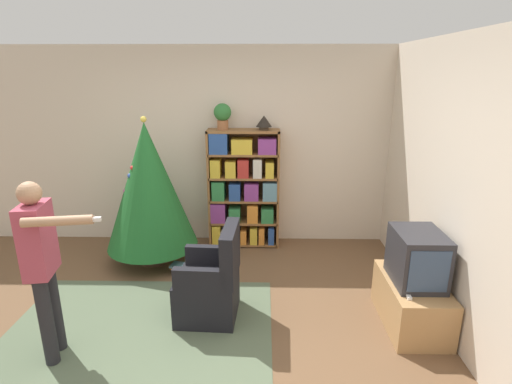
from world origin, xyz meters
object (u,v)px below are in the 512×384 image
(bookshelf, at_px, (242,189))
(armchair, at_px, (211,285))
(christmas_tree, at_px, (149,187))
(standing_person, at_px, (42,259))
(television, at_px, (417,257))
(table_lamp, at_px, (264,122))
(potted_plant, at_px, (223,114))

(bookshelf, height_order, armchair, bookshelf)
(christmas_tree, distance_m, standing_person, 1.78)
(television, height_order, standing_person, standing_person)
(table_lamp, bearing_deg, christmas_tree, -158.16)
(television, xyz_separation_m, christmas_tree, (-2.74, 1.24, 0.28))
(potted_plant, xyz_separation_m, table_lamp, (0.52, 0.00, -0.09))
(bookshelf, height_order, standing_person, bookshelf)
(standing_person, relative_size, table_lamp, 7.54)
(bookshelf, distance_m, table_lamp, 0.93)
(christmas_tree, xyz_separation_m, armchair, (0.87, -1.14, -0.65))
(potted_plant, distance_m, table_lamp, 0.53)
(bookshelf, height_order, table_lamp, table_lamp)
(christmas_tree, relative_size, armchair, 1.95)
(christmas_tree, bearing_deg, standing_person, -101.58)
(christmas_tree, xyz_separation_m, potted_plant, (0.84, 0.54, 0.79))
(standing_person, xyz_separation_m, potted_plant, (1.20, 2.28, 0.87))
(television, distance_m, potted_plant, 2.82)
(bookshelf, bearing_deg, table_lamp, 2.21)
(standing_person, xyz_separation_m, table_lamp, (1.71, 2.28, 0.78))
(standing_person, bearing_deg, potted_plant, 143.20)
(television, xyz_separation_m, table_lamp, (-1.38, 1.79, 0.98))
(standing_person, distance_m, potted_plant, 2.72)
(christmas_tree, bearing_deg, table_lamp, 21.84)
(television, bearing_deg, christmas_tree, 155.63)
(television, distance_m, armchair, 1.91)
(standing_person, height_order, table_lamp, table_lamp)
(christmas_tree, relative_size, standing_person, 1.19)
(television, bearing_deg, potted_plant, 136.78)
(armchair, bearing_deg, potted_plant, -176.11)
(armchair, height_order, standing_person, standing_person)
(bookshelf, distance_m, christmas_tree, 1.22)
(bookshelf, relative_size, table_lamp, 7.84)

